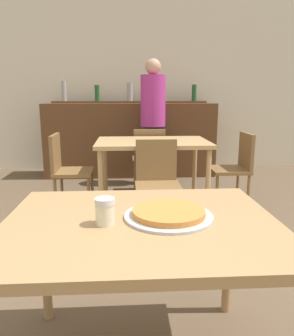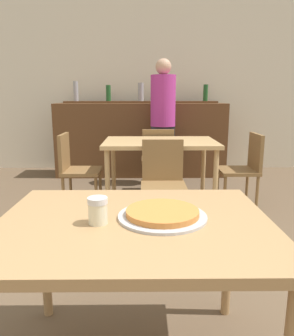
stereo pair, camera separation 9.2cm
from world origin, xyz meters
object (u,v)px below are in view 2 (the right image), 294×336
at_px(pizza_tray, 162,214).
at_px(person_standing, 163,118).
at_px(chair_far_side_front, 163,179).
at_px(chair_far_side_right, 245,166).
at_px(cheese_shaker, 98,210).
at_px(chair_far_side_back, 158,156).
at_px(chair_far_side_left, 75,166).

relative_size(pizza_tray, person_standing, 0.22).
relative_size(chair_far_side_front, chair_far_side_right, 1.00).
bearing_deg(cheese_shaker, chair_far_side_back, 82.57).
height_order(chair_far_side_left, person_standing, person_standing).
relative_size(chair_far_side_back, chair_far_side_right, 1.00).
relative_size(chair_far_side_back, person_standing, 0.49).
bearing_deg(cheese_shaker, chair_far_side_right, 59.85).
xyz_separation_m(chair_far_side_back, person_standing, (0.09, 0.53, 0.44)).
height_order(chair_far_side_right, pizza_tray, chair_far_side_right).
distance_m(chair_far_side_left, cheese_shaker, 2.29).
relative_size(chair_far_side_front, chair_far_side_back, 1.00).
height_order(chair_far_side_front, person_standing, person_standing).
relative_size(chair_far_side_left, chair_far_side_right, 1.00).
bearing_deg(chair_far_side_back, chair_far_side_left, 31.74).
bearing_deg(person_standing, chair_far_side_right, -53.10).
bearing_deg(chair_far_side_right, person_standing, -143.10).
distance_m(chair_far_side_front, cheese_shaker, 1.70).
xyz_separation_m(pizza_tray, person_standing, (0.19, 3.24, 0.19)).
relative_size(chair_far_side_left, pizza_tray, 2.22).
xyz_separation_m(chair_far_side_back, chair_far_side_left, (-0.92, -0.57, 0.00)).
height_order(chair_far_side_right, person_standing, person_standing).
bearing_deg(person_standing, chair_far_side_front, -93.14).
bearing_deg(chair_far_side_left, chair_far_side_back, -58.26).
height_order(chair_far_side_back, cheese_shaker, chair_far_side_back).
height_order(chair_far_side_back, chair_far_side_left, same).
distance_m(chair_far_side_right, person_standing, 1.44).
distance_m(chair_far_side_left, pizza_tray, 2.30).
xyz_separation_m(cheese_shaker, person_standing, (0.45, 3.30, 0.15)).
bearing_deg(chair_far_side_front, person_standing, 86.86).
height_order(chair_far_side_front, chair_far_side_left, same).
height_order(chair_far_side_front, chair_far_side_right, same).
height_order(chair_far_side_front, chair_far_side_back, same).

